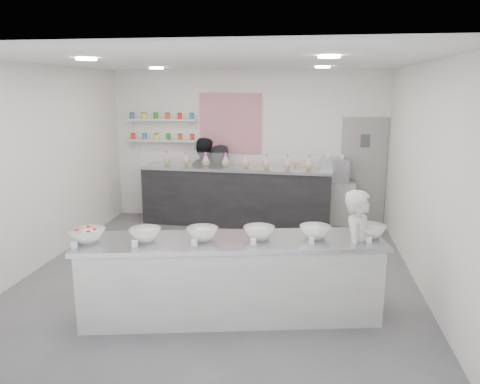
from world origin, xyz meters
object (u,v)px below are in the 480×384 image
espresso_ledge (324,202)px  woman_prep (358,254)px  prep_counter (231,278)px  back_bar (236,196)px  espresso_machine (335,170)px  staff_right (221,183)px  staff_left (203,179)px

espresso_ledge → woman_prep: size_ratio=0.79×
prep_counter → espresso_ledge: (1.19, 4.10, -0.03)m
back_bar → woman_prep: woman_prep is taller
espresso_machine → staff_right: 2.27m
woman_prep → staff_right: 4.46m
back_bar → espresso_machine: bearing=12.8°
prep_counter → espresso_machine: (1.37, 4.10, 0.62)m
prep_counter → back_bar: back_bar is taller
prep_counter → staff_right: bearing=91.0°
espresso_machine → woman_prep: woman_prep is taller
espresso_ledge → espresso_machine: bearing=0.0°
back_bar → espresso_ledge: size_ratio=3.10×
staff_left → staff_right: 0.37m
woman_prep → prep_counter: bearing=120.3°
woman_prep → staff_left: bearing=56.5°
espresso_ledge → staff_left: 2.46m
back_bar → woman_prep: (1.99, -3.54, 0.19)m
espresso_ledge → staff_left: size_ratio=0.71×
staff_right → espresso_ledge: bearing=173.0°
woman_prep → back_bar: bearing=50.4°
espresso_machine → staff_left: 2.62m
espresso_machine → staff_right: staff_right is taller
woman_prep → staff_right: size_ratio=0.98×
espresso_ledge → staff_left: (-2.43, -0.07, 0.40)m
staff_left → espresso_machine: bearing=174.2°
back_bar → staff_right: bearing=147.6°
staff_left → staff_right: size_ratio=1.08×
espresso_machine → woman_prep: size_ratio=0.36×
prep_counter → staff_right: staff_right is taller
staff_left → back_bar: bearing=153.4°
woman_prep → staff_left: 4.66m
back_bar → staff_right: 0.47m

